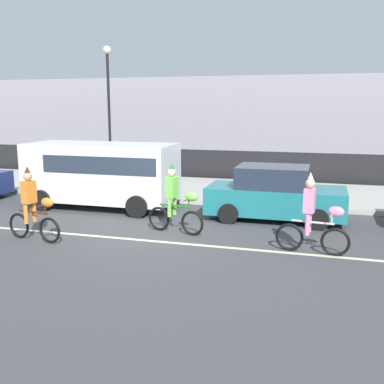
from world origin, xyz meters
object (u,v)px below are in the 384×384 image
street_lamp_post (108,93)px  parade_cyclist_orange (33,209)px  parade_cyclist_lime (176,203)px  parked_car_teal (275,194)px  parade_cyclist_pink (314,219)px  parked_van_white (103,170)px

street_lamp_post → parade_cyclist_orange: bearing=-75.7°
parade_cyclist_lime → parked_car_teal: size_ratio=0.47×
parade_cyclist_pink → parked_van_white: bearing=156.1°
parked_van_white → street_lamp_post: (-2.27, 5.14, 2.71)m
parade_cyclist_lime → parked_van_white: (-3.31, 2.30, 0.44)m
parade_cyclist_lime → parked_car_teal: parade_cyclist_lime is taller
parade_cyclist_lime → parked_car_teal: (2.42, 2.24, -0.06)m
parade_cyclist_lime → street_lamp_post: size_ratio=0.33×
parade_cyclist_orange → parade_cyclist_pink: same height
parade_cyclist_lime → parked_van_white: parked_van_white is taller
parked_car_teal → parade_cyclist_lime: bearing=-137.3°
street_lamp_post → parked_van_white: bearing=-66.2°
parade_cyclist_orange → parade_cyclist_pink: (6.87, 0.92, 0.00)m
parade_cyclist_lime → parade_cyclist_orange: bearing=-152.7°
parade_cyclist_pink → parade_cyclist_orange: bearing=-172.4°
parade_cyclist_orange → parade_cyclist_lime: same height
parade_cyclist_lime → street_lamp_post: bearing=126.8°
parked_van_white → street_lamp_post: bearing=113.8°
parade_cyclist_orange → street_lamp_post: 9.93m
parade_cyclist_orange → parked_van_white: 4.01m
parade_cyclist_orange → street_lamp_post: street_lamp_post is taller
parked_car_teal → street_lamp_post: (-8.00, 5.21, 3.21)m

